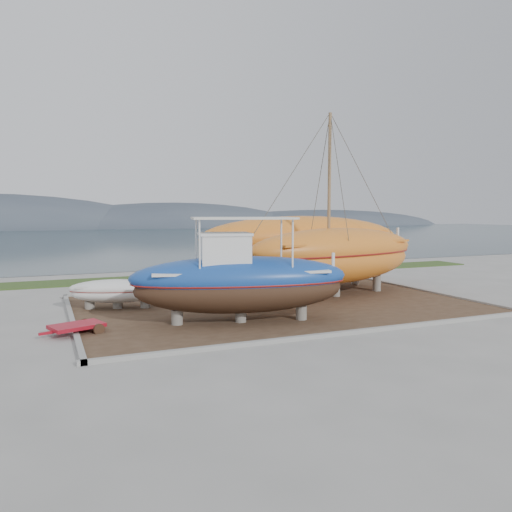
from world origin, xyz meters
name	(u,v)px	position (x,y,z in m)	size (l,w,h in m)	color
ground	(320,323)	(0.00, 0.00, 0.00)	(140.00, 140.00, 0.00)	gray
dirt_patch	(277,305)	(0.00, 4.00, 0.03)	(18.00, 12.00, 0.06)	#422D1E
curb_frame	(277,304)	(0.00, 4.00, 0.07)	(18.60, 12.60, 0.15)	gray
grass_strip	(204,276)	(0.00, 15.50, 0.04)	(44.00, 3.00, 0.08)	#284219
sea	(108,238)	(0.00, 70.00, 0.00)	(260.00, 100.00, 0.04)	#1B3036
mountain_ridge	(83,228)	(0.00, 125.00, 0.00)	(200.00, 36.00, 20.00)	#333D49
blue_caique	(240,270)	(-2.98, 1.13, 2.13)	(8.60, 2.69, 4.14)	#184396
white_dinghy	(118,294)	(-7.05, 5.94, 0.70)	(4.24, 1.59, 1.28)	silver
orange_sailboat	(337,207)	(3.72, 4.77, 4.67)	(10.74, 3.17, 9.21)	orange
orange_bare_hull	(302,253)	(3.65, 8.31, 2.05)	(12.15, 3.65, 3.98)	orange
red_trailer	(77,329)	(-9.05, 1.81, 0.19)	(2.67, 1.33, 0.38)	#AC1322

